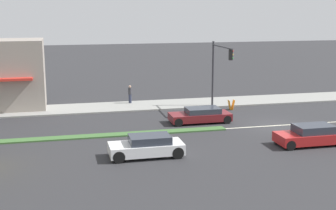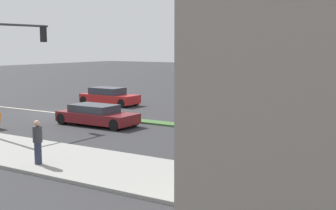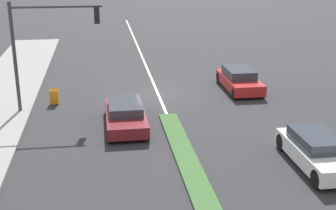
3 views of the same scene
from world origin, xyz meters
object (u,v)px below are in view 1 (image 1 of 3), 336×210
Objects in this scene: traffic_signal_main at (219,64)px; van_white at (147,146)px; pedestrian at (130,94)px; hatchback_red at (311,135)px; warning_aframe_sign at (231,105)px; sedan_maroon at (201,115)px.

traffic_signal_main is 14.21m from van_white.
pedestrian is 0.37× the size of hatchback_red.
van_white is (-11.12, 8.22, -3.27)m from traffic_signal_main.
traffic_signal_main reaches higher than pedestrian.
pedestrian is 9.11m from warning_aframe_sign.
hatchback_red is (-0.00, -10.59, -0.01)m from van_white.
hatchback_red reaches higher than sedan_maroon.
van_white is 9.05m from sedan_maroon.
warning_aframe_sign is 10.96m from hatchback_red.
hatchback_red reaches higher than van_white.
van_white reaches higher than warning_aframe_sign.
pedestrian is 15.19m from van_white.
warning_aframe_sign is at bearing -40.65° from van_white.
hatchback_red is at bearing -173.46° from warning_aframe_sign.
pedestrian is (4.00, 6.91, -2.94)m from traffic_signal_main.
van_white is at bearing 139.35° from warning_aframe_sign.
traffic_signal_main is 3.66m from warning_aframe_sign.
traffic_signal_main reaches higher than sedan_maroon.
sedan_maroon is 8.83m from hatchback_red.
sedan_maroon is (7.20, -5.48, -0.06)m from van_white.
traffic_signal_main is 3.49× the size of pedestrian.
sedan_maroon is at bearing 133.66° from warning_aframe_sign.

